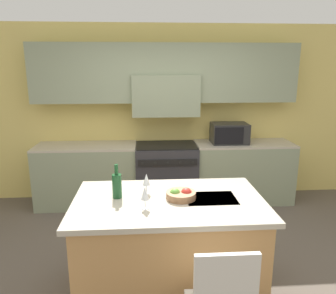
{
  "coord_description": "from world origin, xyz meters",
  "views": [
    {
      "loc": [
        -0.3,
        -2.98,
        2.08
      ],
      "look_at": [
        -0.05,
        0.6,
        1.19
      ],
      "focal_mm": 35.0,
      "sensor_mm": 36.0,
      "label": 1
    }
  ],
  "objects": [
    {
      "name": "ground_plane",
      "position": [
        0.0,
        0.0,
        0.0
      ],
      "size": [
        10.0,
        10.0,
        0.0
      ],
      "primitive_type": "plane",
      "color": "brown"
    },
    {
      "name": "wine_bottle",
      "position": [
        -0.56,
        -0.23,
        1.06
      ],
      "size": [
        0.08,
        0.08,
        0.31
      ],
      "color": "#194723",
      "rests_on": "kitchen_island"
    },
    {
      "name": "back_counter",
      "position": [
        -0.0,
        1.81,
        0.47
      ],
      "size": [
        3.89,
        0.62,
        0.93
      ],
      "color": "gray",
      "rests_on": "ground_plane"
    },
    {
      "name": "fruit_bowl",
      "position": [
        -0.0,
        -0.29,
        0.97
      ],
      "size": [
        0.26,
        0.26,
        0.1
      ],
      "color": "#996B47",
      "rests_on": "kitchen_island"
    },
    {
      "name": "wine_glass_near",
      "position": [
        -0.32,
        -0.49,
        1.07
      ],
      "size": [
        0.07,
        0.07,
        0.19
      ],
      "color": "white",
      "rests_on": "kitchen_island"
    },
    {
      "name": "back_cabinetry",
      "position": [
        0.0,
        2.06,
        1.61
      ],
      "size": [
        10.0,
        0.46,
        2.7
      ],
      "color": "#DBC166",
      "rests_on": "ground_plane"
    },
    {
      "name": "microwave",
      "position": [
        0.96,
        1.81,
        1.09
      ],
      "size": [
        0.54,
        0.38,
        0.3
      ],
      "color": "black",
      "rests_on": "back_counter"
    },
    {
      "name": "kitchen_island",
      "position": [
        -0.11,
        -0.3,
        0.47
      ],
      "size": [
        1.68,
        1.03,
        0.94
      ],
      "color": "#B7844C",
      "rests_on": "ground_plane"
    },
    {
      "name": "wine_glass_far",
      "position": [
        -0.3,
        -0.16,
        1.07
      ],
      "size": [
        0.07,
        0.07,
        0.19
      ],
      "color": "white",
      "rests_on": "kitchen_island"
    },
    {
      "name": "range_stove",
      "position": [
        -0.0,
        1.79,
        0.46
      ],
      "size": [
        0.92,
        0.7,
        0.92
      ],
      "color": "#2D2D33",
      "rests_on": "ground_plane"
    }
  ]
}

